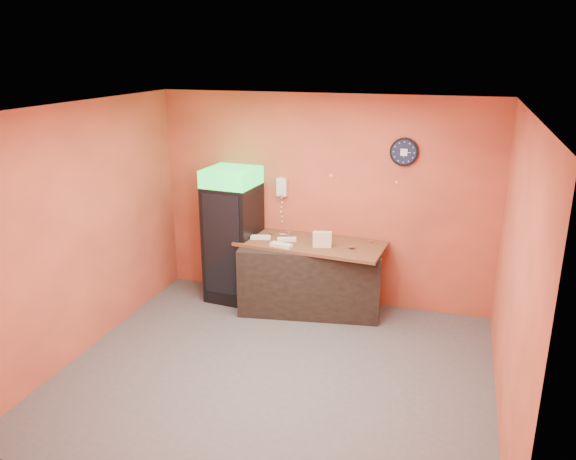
% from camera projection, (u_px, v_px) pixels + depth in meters
% --- Properties ---
extents(floor, '(4.50, 4.50, 0.00)m').
position_uv_depth(floor, '(277.00, 371.00, 6.07)').
color(floor, '#47474C').
rests_on(floor, ground).
extents(back_wall, '(4.50, 0.02, 2.80)m').
position_uv_depth(back_wall, '(323.00, 201.00, 7.46)').
color(back_wall, '#E05E3F').
rests_on(back_wall, floor).
extents(left_wall, '(0.02, 4.00, 2.80)m').
position_uv_depth(left_wall, '(85.00, 229.00, 6.27)').
color(left_wall, '#E05E3F').
rests_on(left_wall, floor).
extents(right_wall, '(0.02, 4.00, 2.80)m').
position_uv_depth(right_wall, '(515.00, 275.00, 5.01)').
color(right_wall, '#E05E3F').
rests_on(right_wall, floor).
extents(ceiling, '(4.50, 4.00, 0.02)m').
position_uv_depth(ceiling, '(275.00, 108.00, 5.21)').
color(ceiling, white).
rests_on(ceiling, back_wall).
extents(beverage_cooler, '(0.70, 0.71, 1.84)m').
position_uv_depth(beverage_cooler, '(232.00, 237.00, 7.58)').
color(beverage_cooler, black).
rests_on(beverage_cooler, floor).
extents(prep_counter, '(1.91, 1.08, 0.90)m').
position_uv_depth(prep_counter, '(310.00, 277.00, 7.40)').
color(prep_counter, black).
rests_on(prep_counter, floor).
extents(wall_clock, '(0.35, 0.06, 0.35)m').
position_uv_depth(wall_clock, '(404.00, 152.00, 6.93)').
color(wall_clock, black).
rests_on(wall_clock, back_wall).
extents(wall_phone, '(0.13, 0.11, 0.24)m').
position_uv_depth(wall_phone, '(282.00, 187.00, 7.52)').
color(wall_phone, white).
rests_on(wall_phone, back_wall).
extents(butcher_paper, '(1.94, 0.95, 0.04)m').
position_uv_depth(butcher_paper, '(311.00, 244.00, 7.26)').
color(butcher_paper, brown).
rests_on(butcher_paper, prep_counter).
extents(sub_roll_stack, '(0.25, 0.13, 0.20)m').
position_uv_depth(sub_roll_stack, '(322.00, 239.00, 7.05)').
color(sub_roll_stack, beige).
rests_on(sub_roll_stack, butcher_paper).
extents(wrapped_sandwich_left, '(0.28, 0.16, 0.04)m').
position_uv_depth(wrapped_sandwich_left, '(261.00, 237.00, 7.38)').
color(wrapped_sandwich_left, silver).
rests_on(wrapped_sandwich_left, butcher_paper).
extents(wrapped_sandwich_mid, '(0.30, 0.16, 0.04)m').
position_uv_depth(wrapped_sandwich_mid, '(281.00, 245.00, 7.09)').
color(wrapped_sandwich_mid, silver).
rests_on(wrapped_sandwich_mid, butcher_paper).
extents(wrapped_sandwich_right, '(0.26, 0.17, 0.04)m').
position_uv_depth(wrapped_sandwich_right, '(287.00, 239.00, 7.31)').
color(wrapped_sandwich_right, silver).
rests_on(wrapped_sandwich_right, butcher_paper).
extents(kitchen_tool, '(0.06, 0.06, 0.06)m').
position_uv_depth(kitchen_tool, '(289.00, 234.00, 7.50)').
color(kitchen_tool, silver).
rests_on(kitchen_tool, butcher_paper).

